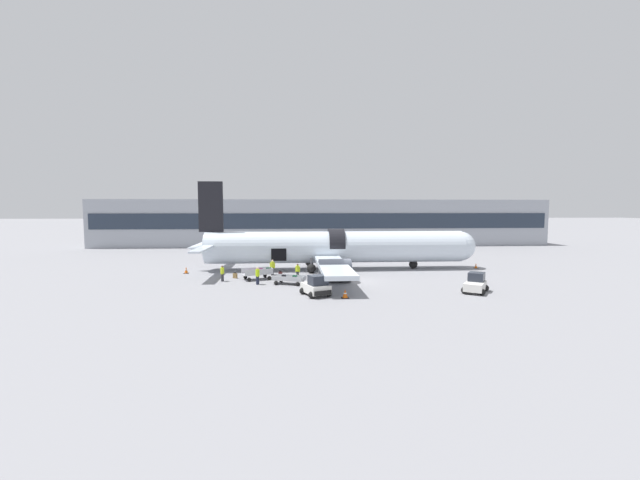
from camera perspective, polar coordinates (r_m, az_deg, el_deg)
ground_plane at (r=39.13m, az=5.25°, el=-6.03°), size 500.00×500.00×0.00m
terminal_strip at (r=77.14m, az=0.57°, el=2.56°), size 86.66×8.78×8.87m
airplane at (r=46.35m, az=1.75°, el=-1.14°), size 34.20×30.59×10.29m
baggage_tug_lead at (r=32.65m, az=-0.54°, el=-6.81°), size 2.68×3.12×1.75m
baggage_tug_mid at (r=36.57m, az=21.69°, el=-5.96°), size 2.89×3.29×1.66m
baggage_cart_loading at (r=40.45m, az=-8.95°, el=-4.84°), size 3.91×2.57×1.21m
baggage_cart_queued at (r=37.66m, az=-4.41°, el=-5.79°), size 3.98×2.39×0.90m
ground_crew_loader_a at (r=40.10m, az=-14.02°, el=-4.68°), size 0.37×0.55×1.59m
ground_crew_loader_b at (r=40.27m, az=-3.27°, el=-4.51°), size 0.51×0.50×1.59m
ground_crew_driver at (r=42.69m, az=-6.93°, el=-3.94°), size 0.59×0.46×1.69m
ground_crew_supervisor at (r=37.75m, az=-9.07°, el=-5.09°), size 0.42×0.59×1.69m
suitcase_on_tarmac_upright at (r=41.63m, az=-12.25°, el=-5.09°), size 0.49×0.40×0.64m
suitcase_on_tarmac_spare at (r=41.34m, az=-5.78°, el=-5.03°), size 0.40×0.20×0.71m
safety_cone_nose at (r=50.92m, az=21.73°, el=-3.53°), size 0.50×0.50×0.61m
safety_cone_engine_left at (r=31.94m, az=3.68°, el=-7.83°), size 0.62×0.62×0.71m
safety_cone_wingtip at (r=39.50m, az=4.57°, el=-5.38°), size 0.51×0.51×0.77m
safety_cone_tail at (r=46.17m, az=-18.89°, el=-4.19°), size 0.55×0.55×0.73m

